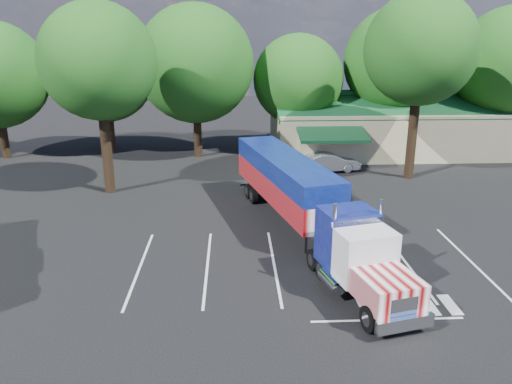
{
  "coord_description": "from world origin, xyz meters",
  "views": [
    {
      "loc": [
        -1.89,
        -27.63,
        10.66
      ],
      "look_at": [
        -0.63,
        -0.77,
        2.0
      ],
      "focal_mm": 35.0,
      "sensor_mm": 36.0,
      "label": 1
    }
  ],
  "objects_px": {
    "woman": "(351,240)",
    "bicycle": "(347,196)",
    "semi_truck": "(300,195)",
    "silver_sedan": "(329,162)"
  },
  "relations": [
    {
      "from": "woman",
      "to": "semi_truck",
      "type": "bearing_deg",
      "value": 0.87
    },
    {
      "from": "bicycle",
      "to": "semi_truck",
      "type": "bearing_deg",
      "value": -138.83
    },
    {
      "from": "woman",
      "to": "silver_sedan",
      "type": "xyz_separation_m",
      "value": [
        1.86,
        15.68,
        -0.09
      ]
    },
    {
      "from": "woman",
      "to": "bicycle",
      "type": "height_order",
      "value": "woman"
    },
    {
      "from": "woman",
      "to": "silver_sedan",
      "type": "distance_m",
      "value": 15.79
    },
    {
      "from": "semi_truck",
      "to": "silver_sedan",
      "type": "bearing_deg",
      "value": 58.46
    },
    {
      "from": "semi_truck",
      "to": "silver_sedan",
      "type": "xyz_separation_m",
      "value": [
        4.0,
        12.69,
        -1.49
      ]
    },
    {
      "from": "semi_truck",
      "to": "bicycle",
      "type": "relative_size",
      "value": 9.84
    },
    {
      "from": "bicycle",
      "to": "silver_sedan",
      "type": "distance_m",
      "value": 7.7
    },
    {
      "from": "semi_truck",
      "to": "woman",
      "type": "distance_m",
      "value": 3.93
    }
  ]
}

